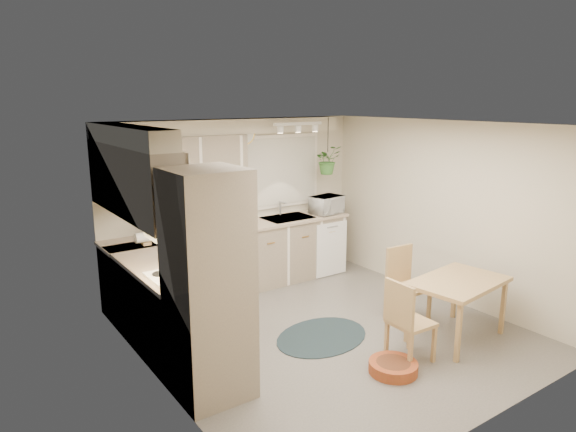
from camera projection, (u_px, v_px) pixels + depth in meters
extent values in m
plane|color=slate|center=(327.00, 332.00, 6.01)|extent=(4.20, 4.20, 0.00)
plane|color=silver|center=(330.00, 124.00, 5.47)|extent=(4.20, 4.20, 0.00)
cube|color=beige|center=(236.00, 203.00, 7.42)|extent=(4.00, 0.04, 2.40)
cube|color=beige|center=(497.00, 289.00, 4.06)|extent=(4.00, 0.04, 2.40)
cube|color=beige|center=(156.00, 266.00, 4.62)|extent=(0.04, 4.20, 2.40)
cube|color=beige|center=(444.00, 211.00, 6.85)|extent=(0.04, 4.20, 2.40)
cube|color=gray|center=(158.00, 305.00, 5.66)|extent=(0.60, 1.85, 0.90)
cube|color=gray|center=(236.00, 260.00, 7.23)|extent=(3.60, 0.60, 0.90)
cube|color=tan|center=(156.00, 264.00, 5.56)|extent=(0.64, 1.89, 0.04)
cube|color=tan|center=(235.00, 228.00, 7.12)|extent=(3.64, 0.64, 0.04)
cube|color=gray|center=(208.00, 286.00, 4.54)|extent=(0.65, 0.65, 2.10)
cube|color=white|center=(240.00, 279.00, 4.72)|extent=(0.02, 0.56, 0.58)
cube|color=gray|center=(134.00, 181.00, 5.38)|extent=(0.35, 2.00, 0.75)
cube|color=gray|center=(174.00, 166.00, 6.58)|extent=(2.00, 0.35, 0.75)
cube|color=beige|center=(129.00, 136.00, 5.26)|extent=(0.30, 2.00, 0.20)
cube|color=beige|center=(227.00, 127.00, 6.94)|extent=(3.60, 0.30, 0.20)
cube|color=white|center=(178.00, 276.00, 5.10)|extent=(0.52, 0.58, 0.02)
cube|color=white|center=(174.00, 232.00, 4.99)|extent=(0.40, 0.60, 0.14)
cube|color=silver|center=(278.00, 172.00, 7.70)|extent=(1.40, 0.02, 1.00)
cube|color=silver|center=(277.00, 172.00, 7.70)|extent=(1.50, 0.02, 1.10)
cube|color=#9B9EA2|center=(288.00, 220.00, 7.64)|extent=(0.70, 0.48, 0.10)
cube|color=white|center=(332.00, 249.00, 7.83)|extent=(0.58, 0.02, 0.83)
cube|color=white|center=(298.00, 124.00, 7.12)|extent=(0.80, 0.04, 0.04)
cylinder|color=#E2BA4F|center=(245.00, 134.00, 7.26)|extent=(0.30, 0.03, 0.30)
cube|color=tan|center=(456.00, 309.00, 5.80)|extent=(1.19, 0.87, 0.70)
cube|color=tan|center=(411.00, 320.00, 5.28)|extent=(0.43, 0.43, 0.89)
cube|color=tan|center=(409.00, 286.00, 6.22)|extent=(0.45, 0.45, 0.91)
ellipsoid|color=black|center=(322.00, 336.00, 5.88)|extent=(1.33, 1.10, 0.01)
cylinder|color=#A63621|center=(393.00, 367.00, 5.11)|extent=(0.57, 0.57, 0.11)
imported|color=white|center=(327.00, 203.00, 7.88)|extent=(0.54, 0.36, 0.33)
imported|color=white|center=(252.00, 218.00, 7.44)|extent=(0.11, 0.19, 0.08)
imported|color=#386F2C|center=(328.00, 163.00, 7.74)|extent=(0.44, 0.48, 0.34)
cube|color=black|center=(169.00, 224.00, 6.55)|extent=(0.23, 0.26, 0.33)
cube|color=#9B9EA2|center=(196.00, 225.00, 6.81)|extent=(0.30, 0.19, 0.17)
cube|color=tan|center=(229.00, 219.00, 7.11)|extent=(0.09, 0.09, 0.20)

